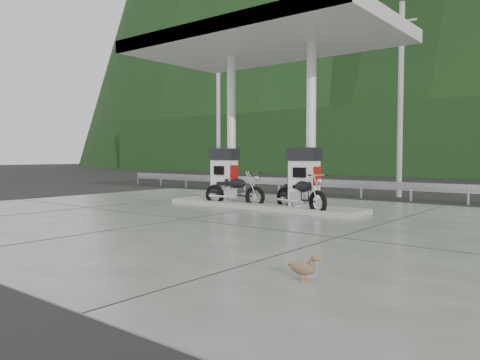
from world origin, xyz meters
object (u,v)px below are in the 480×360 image
Objects in this scene: gas_pump_right at (304,177)px; motorcycle_right at (300,195)px; gas_pump_left at (224,174)px; duck at (303,268)px; motorcycle_left at (234,191)px.

gas_pump_right reaches higher than motorcycle_right.
gas_pump_left is at bearing 180.00° from gas_pump_right.
motorcycle_right is 7.76m from duck.
duck is (6.63, -6.62, -0.35)m from motorcycle_left.
motorcycle_left is (-2.57, -0.22, -0.54)m from gas_pump_right.
gas_pump_left is at bearing 152.62° from motorcycle_left.
gas_pump_right is 0.59m from motorcycle_right.
motorcycle_left reaches higher than duck.
gas_pump_right is 0.83× the size of motorcycle_right.
gas_pump_left is 3.20m from gas_pump_right.
duck is (4.05, -6.60, -0.35)m from motorcycle_right.
gas_pump_right is at bearing -3.56° from motorcycle_left.
gas_pump_left is 0.86m from motorcycle_left.
duck is at bearing -59.29° from gas_pump_right.
gas_pump_left is 0.84× the size of motorcycle_left.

